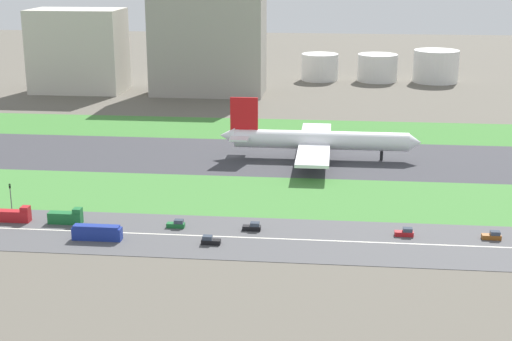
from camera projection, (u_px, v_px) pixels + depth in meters
name	position (u px, v px, depth m)	size (l,w,h in m)	color
ground_plane	(233.00, 156.00, 249.02)	(800.00, 800.00, 0.00)	#5B564C
runway	(233.00, 156.00, 249.00)	(280.00, 46.00, 0.10)	#38383D
grass_median_north	(247.00, 129.00, 288.18)	(280.00, 36.00, 0.10)	#3D7A33
grass_median_south	(213.00, 194.00, 209.83)	(280.00, 36.00, 0.10)	#427F38
highway	(192.00, 236.00, 179.26)	(280.00, 28.00, 0.10)	#4C4C4F
highway_centerline	(192.00, 235.00, 179.24)	(266.00, 0.50, 0.01)	silver
airliner	(316.00, 140.00, 244.55)	(65.00, 56.00, 19.70)	white
car_1	(405.00, 233.00, 178.71)	(4.40, 1.80, 2.00)	#B2191E
car_2	(253.00, 227.00, 182.38)	(4.40, 1.80, 2.00)	black
bus_0	(97.00, 233.00, 176.15)	(11.60, 2.50, 3.50)	navy
car_3	(492.00, 236.00, 176.67)	(4.40, 1.80, 2.00)	brown
truck_0	(15.00, 215.00, 188.20)	(8.40, 2.50, 4.00)	#B2191E
car_4	(210.00, 241.00, 173.71)	(4.40, 1.80, 2.00)	black
truck_1	(66.00, 217.00, 186.85)	(8.40, 2.50, 4.00)	#19662D
car_5	(177.00, 224.00, 184.26)	(4.40, 1.80, 2.00)	#19662D
traffic_light	(11.00, 195.00, 195.54)	(0.36, 0.50, 7.20)	#4C4C51
terminal_building	(78.00, 51.00, 361.62)	(43.06, 26.77, 39.07)	beige
hangar_building	(208.00, 35.00, 352.99)	(52.25, 27.96, 55.31)	#9E998E
fuel_tank_west	(320.00, 67.00, 396.55)	(19.16, 19.16, 13.78)	silver
fuel_tank_centre	(377.00, 68.00, 393.49)	(20.58, 20.58, 13.98)	silver
fuel_tank_east	(436.00, 66.00, 390.14)	(23.04, 23.04, 16.46)	silver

